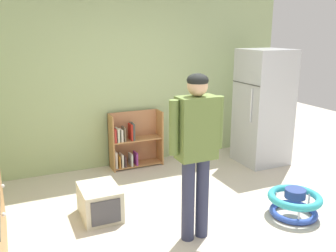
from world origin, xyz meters
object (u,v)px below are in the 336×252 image
object	(u,v)px
refrigerator	(263,107)
baby_walker	(294,202)
bookshelf	(132,143)
standing_person	(196,144)
pet_carrier	(100,202)

from	to	relation	value
refrigerator	baby_walker	world-z (taller)	refrigerator
bookshelf	standing_person	bearing A→B (deg)	-91.95
bookshelf	refrigerator	bearing A→B (deg)	-18.62
refrigerator	standing_person	xyz separation A→B (m)	(-2.02, -1.53, 0.11)
bookshelf	baby_walker	xyz separation A→B (m)	(1.18, -2.25, -0.22)
standing_person	baby_walker	xyz separation A→B (m)	(1.25, -0.06, -0.85)
bookshelf	baby_walker	size ratio (longest dim) A/B	1.41
refrigerator	bookshelf	size ratio (longest dim) A/B	2.09
refrigerator	standing_person	bearing A→B (deg)	-142.75
refrigerator	pet_carrier	bearing A→B (deg)	-165.62
standing_person	baby_walker	bearing A→B (deg)	-2.84
refrigerator	standing_person	distance (m)	2.54
pet_carrier	bookshelf	bearing A→B (deg)	58.15
refrigerator	baby_walker	bearing A→B (deg)	-115.56
bookshelf	baby_walker	bearing A→B (deg)	-62.34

